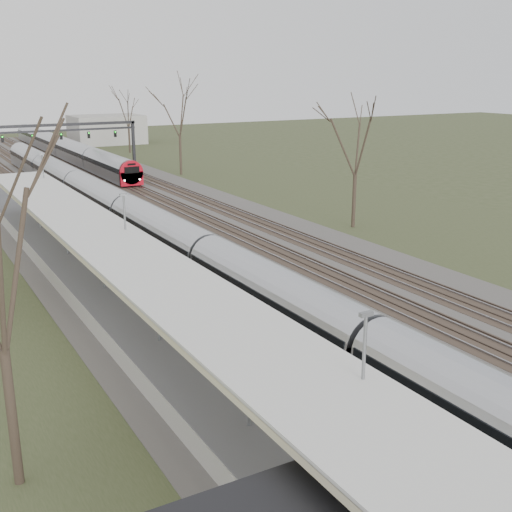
{
  "coord_description": "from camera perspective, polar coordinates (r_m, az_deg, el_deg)",
  "views": [
    {
      "loc": [
        -18.11,
        1.64,
        12.14
      ],
      "look_at": [
        -0.53,
        32.48,
        2.0
      ],
      "focal_mm": 45.0,
      "sensor_mm": 36.0,
      "label": 1
    }
  ],
  "objects": [
    {
      "name": "train_near",
      "position": [
        51.32,
        -11.32,
        3.64
      ],
      "size": [
        2.62,
        90.21,
        3.05
      ],
      "color": "#9B9DA4",
      "rests_on": "ground"
    },
    {
      "name": "train_far",
      "position": [
        100.0,
        -16.65,
        9.17
      ],
      "size": [
        2.62,
        60.21,
        3.05
      ],
      "color": "#9B9DA4",
      "rests_on": "ground"
    },
    {
      "name": "canopy",
      "position": [
        33.65,
        -13.14,
        1.39
      ],
      "size": [
        4.1,
        50.0,
        3.11
      ],
      "color": "slate",
      "rests_on": "platform"
    },
    {
      "name": "tree_east_far",
      "position": [
        51.8,
        8.94,
        10.38
      ],
      "size": [
        5.0,
        5.0,
        10.3
      ],
      "color": "#2D231C",
      "rests_on": "ground"
    },
    {
      "name": "signal_gantry",
      "position": [
        85.67,
        -17.45,
        10.39
      ],
      "size": [
        21.0,
        0.59,
        6.08
      ],
      "color": "black",
      "rests_on": "ground"
    },
    {
      "name": "track_bed",
      "position": [
        57.72,
        -10.45,
        3.6
      ],
      "size": [
        24.0,
        160.0,
        0.22
      ],
      "color": "#474442",
      "rests_on": "ground"
    },
    {
      "name": "platform",
      "position": [
        38.78,
        -14.78,
        -2.07
      ],
      "size": [
        3.5,
        69.0,
        1.0
      ],
      "primitive_type": "cube",
      "color": "#9E9B93",
      "rests_on": "ground"
    },
    {
      "name": "passenger",
      "position": [
        17.95,
        7.4,
        -19.07
      ],
      "size": [
        0.43,
        0.65,
        1.77
      ],
      "primitive_type": "imported",
      "rotation": [
        0.0,
        0.0,
        1.57
      ],
      "color": "#322D57",
      "rests_on": "platform"
    }
  ]
}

